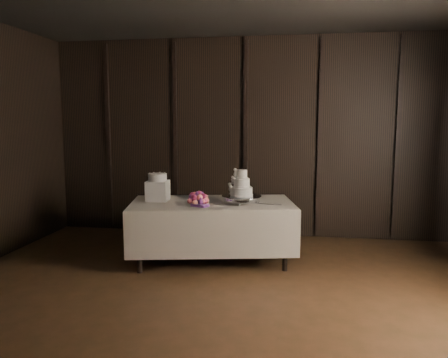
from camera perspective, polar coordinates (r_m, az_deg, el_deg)
room at (r=3.22m, az=-3.96°, el=3.07°), size 6.08×7.08×3.08m
display_table at (r=5.46m, az=-1.56°, el=-6.56°), size 2.16×1.41×0.76m
cake_stand at (r=5.32m, az=2.31°, el=-2.67°), size 0.49×0.49×0.09m
wedding_cake at (r=5.29m, az=2.05°, el=-0.87°), size 0.30×0.26×0.32m
bouquet at (r=5.23m, az=-3.45°, el=-2.61°), size 0.45×0.50×0.20m
box_pedestal at (r=5.53m, az=-8.64°, el=-1.53°), size 0.27×0.27×0.25m
small_cake at (r=5.50m, az=-8.68°, el=0.23°), size 0.23×0.23×0.09m
cake_knife at (r=5.25m, az=5.09°, el=-3.27°), size 0.37×0.10×0.01m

